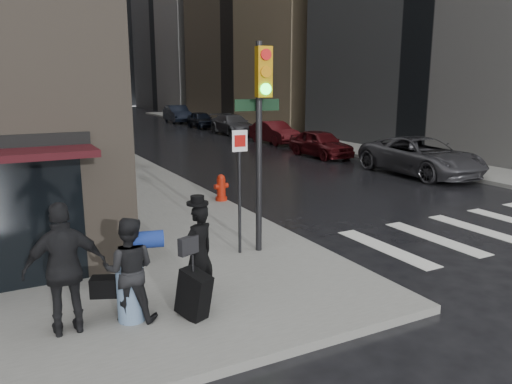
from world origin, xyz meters
The scene contains 16 objects.
ground centered at (0.00, 0.00, 0.00)m, with size 140.00×140.00×0.00m, color black.
sidewalk_left centered at (0.00, 27.00, 0.07)m, with size 4.00×50.00×0.15m, color slate.
sidewalk_right centered at (13.50, 27.00, 0.07)m, with size 3.00×50.00×0.15m, color slate.
crosswalk centered at (7.50, 1.00, 0.00)m, with size 8.50×3.00×0.01m.
bldg_right_far centered at (26.00, 58.00, 12.50)m, with size 22.00×20.00×25.00m, color gray.
man_overcoat centered at (-1.56, -0.05, 0.93)m, with size 0.93×1.22×1.87m.
man_jeans centered at (-2.70, -0.09, 0.98)m, with size 1.15×0.97×1.66m.
man_greycoat centered at (-3.61, -0.06, 1.15)m, with size 1.18×0.51×2.00m.
traffic_light centered at (0.57, 1.80, 3.03)m, with size 1.11×0.54×4.46m.
fire_hydrant centered at (1.80, 6.61, 0.52)m, with size 0.47×0.36×0.83m.
parked_car_0 centered at (11.25, 7.52, 0.77)m, with size 2.57×5.57×1.55m, color #3C3C41.
parked_car_1 centered at (10.45, 13.59, 0.69)m, with size 1.64×4.07×1.39m, color #410D10.
parked_car_2 centered at (11.20, 19.66, 0.68)m, with size 1.45×4.16×1.37m, color #3A0B0E.
parked_car_3 centered at (11.19, 25.72, 0.72)m, with size 2.02×4.96×1.44m, color #3C3C40.
parked_car_4 centered at (11.12, 31.79, 0.67)m, with size 1.58×3.93×1.34m, color black.
parked_car_5 centered at (11.14, 37.85, 0.80)m, with size 1.69×4.84×1.59m, color black.
Camera 1 is at (-4.34, -7.39, 3.82)m, focal length 35.00 mm.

